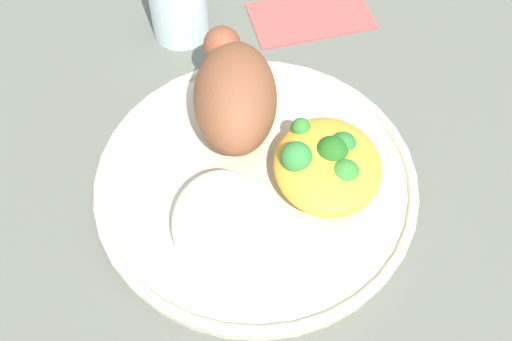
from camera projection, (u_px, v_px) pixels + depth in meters
The scene contains 7 objects.
ground_plane at pixel (256, 188), 0.58m from camera, with size 2.00×2.00×0.00m, color #5E6358.
plate at pixel (256, 182), 0.57m from camera, with size 0.29×0.29×0.02m.
roasted_chicken at pixel (234, 94), 0.57m from camera, with size 0.13×0.08×0.08m.
rice_pile at pixel (222, 222), 0.52m from camera, with size 0.10×0.08×0.03m, color white.
mac_cheese_with_broccoli at pixel (327, 164), 0.55m from camera, with size 0.11×0.10×0.04m.
water_glass at pixel (178, 5), 0.67m from camera, with size 0.06×0.06×0.08m, color silver.
napkin at pixel (311, 15), 0.71m from camera, with size 0.08×0.13×0.00m, color #DB4C47.
Camera 1 is at (-0.31, 0.01, 0.49)m, focal length 43.99 mm.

